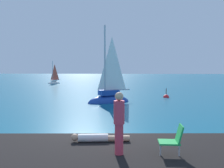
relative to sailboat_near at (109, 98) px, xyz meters
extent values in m
plane|color=#0F5675|center=(0.64, -11.61, -0.37)|extent=(160.00, 160.00, 0.00)
cube|color=black|center=(0.99, -14.26, 0.01)|extent=(7.94, 3.67, 0.75)
cube|color=black|center=(1.78, -12.54, -0.37)|extent=(1.00, 0.89, 0.52)
cube|color=black|center=(-2.22, -12.35, -0.37)|extent=(1.00, 0.85, 0.62)
ellipsoid|color=#193D99|center=(-0.02, -0.01, -0.37)|extent=(3.74, 2.75, 1.23)
cube|color=#193D99|center=(-0.02, -0.01, 0.45)|extent=(1.78, 1.49, 0.40)
cylinder|color=#B7B7BC|center=(-0.31, -0.17, 3.04)|extent=(0.13, 0.13, 5.58)
cylinder|color=#B2B2B7|center=(0.67, 0.35, 0.64)|extent=(2.03, 1.13, 0.11)
pyramid|color=white|center=(0.24, 0.13, 2.81)|extent=(1.61, 0.89, 4.24)
ellipsoid|color=white|center=(-10.36, 21.34, -0.37)|extent=(2.09, 1.92, 0.73)
cube|color=white|center=(-10.36, 21.34, 0.11)|extent=(1.04, 0.98, 0.24)
cylinder|color=#B7B7BC|center=(-10.52, 21.21, 1.65)|extent=(0.08, 0.08, 3.30)
cylinder|color=#B2B2B7|center=(-10.01, 21.63, 0.23)|extent=(1.05, 0.90, 0.06)
pyramid|color=#DB4C38|center=(-10.23, 21.45, 1.51)|extent=(0.84, 0.71, 2.51)
cylinder|color=white|center=(0.42, -13.67, 0.50)|extent=(0.92, 0.33, 0.24)
cylinder|color=tan|center=(1.16, -13.60, 0.47)|extent=(0.71, 0.25, 0.18)
sphere|color=tan|center=(-0.13, -13.73, 0.52)|extent=(0.22, 0.22, 0.22)
cylinder|color=#DB384C|center=(1.23, -14.76, 0.78)|extent=(0.22, 0.22, 0.80)
cylinder|color=#DB384C|center=(1.23, -14.76, 1.48)|extent=(0.28, 0.28, 0.60)
sphere|color=tan|center=(1.23, -14.76, 1.89)|extent=(0.22, 0.22, 0.22)
cube|color=green|center=(2.50, -14.80, 0.73)|extent=(0.53, 0.49, 0.04)
cube|color=green|center=(2.76, -14.80, 0.96)|extent=(0.16, 0.48, 0.45)
cylinder|color=silver|center=(2.29, -14.79, 0.56)|extent=(0.04, 0.04, 0.35)
cylinder|color=silver|center=(2.76, -14.80, 0.56)|extent=(0.04, 0.04, 0.35)
sphere|color=red|center=(5.14, 3.68, -0.37)|extent=(0.56, 0.56, 0.56)
cylinder|color=black|center=(5.14, 3.68, 0.18)|extent=(0.06, 0.06, 0.60)
camera|label=1|loc=(1.41, -21.56, 2.70)|focal=43.06mm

